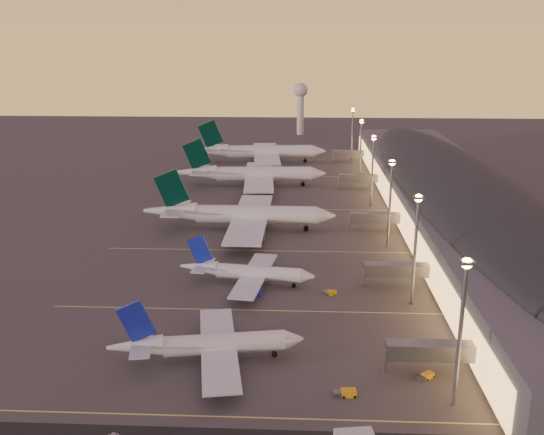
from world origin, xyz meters
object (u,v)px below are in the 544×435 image
Objects in this scene: baggage_tug_c at (330,293)px; baggage_tug_b at (426,376)px; airliner_wide_near at (239,215)px; airliner_narrow_north at (247,272)px; airliner_wide_mid at (250,174)px; airliner_narrow_south at (207,345)px; radar_tower at (301,100)px; baggage_tug_a at (346,393)px; airliner_wide_far at (258,152)px.

baggage_tug_b is at bearing -53.74° from baggage_tug_c.
baggage_tug_b is (41.88, -86.44, -4.59)m from airliner_wide_near.
airliner_wide_mid is (-7.58, 104.53, 2.03)m from airliner_narrow_north.
airliner_narrow_north is at bearing 74.03° from airliner_narrow_south.
airliner_wide_near is at bearing 105.80° from airliner_narrow_north.
airliner_narrow_north reaches higher than baggage_tug_b.
radar_tower is (12.57, 249.99, 18.74)m from airliner_narrow_north.
baggage_tug_c is (27.83, -109.87, -4.72)m from airliner_wide_mid.
airliner_wide_near is at bearing 101.33° from baggage_tug_a.
airliner_narrow_north is 9.82× the size of baggage_tug_c.
airliner_narrow_north is at bearing -92.88° from radar_tower.
baggage_tug_a is (8.41, -298.09, -21.34)m from radar_tower.
airliner_narrow_south is 1.08× the size of airliner_narrow_north.
airliner_narrow_south is 0.55× the size of airliner_wide_far.
radar_tower is at bearing 85.36° from airliner_wide_near.
baggage_tug_b is at bearing -63.58° from airliner_wide_near.
airliner_wide_far is 201.33m from baggage_tug_b.
airliner_wide_far is at bearing -102.01° from radar_tower.
radar_tower is 293.64m from baggage_tug_b.
airliner_narrow_south is 40.12m from baggage_tug_b.
airliner_wide_near is 60.06m from airliner_wide_mid.
baggage_tug_a is (27.17, -92.59, -4.50)m from airliner_wide_near.
baggage_tug_c is at bearing -79.27° from airliner_wide_mid.
airliner_narrow_south is 142.20m from airliner_wide_mid.
airliner_wide_near is at bearing 81.71° from airliner_narrow_south.
baggage_tug_b is 0.97× the size of baggage_tug_c.
airliner_narrow_south is 10.58× the size of baggage_tug_c.
airliner_wide_mid reaches higher than baggage_tug_b.
airliner_narrow_south is 288.69m from radar_tower.
baggage_tug_c is (20.25, -5.34, -2.69)m from airliner_narrow_north.
airliner_wide_mid is (-3.48, 142.15, 1.78)m from airliner_narrow_south.
airliner_wide_near is 110.11m from airliner_wide_far.
baggage_tug_c is (27.99, -159.93, -5.04)m from airliner_wide_far.
baggage_tug_b is (14.70, 6.15, -0.09)m from baggage_tug_a.
radar_tower is at bearing 105.12° from baggage_tug_c.
baggage_tug_b is at bearing 17.68° from baggage_tug_a.
airliner_narrow_south is at bearing 152.28° from baggage_tug_a.
airliner_wide_far is 98.91m from radar_tower.
baggage_tug_a is (25.08, -10.48, -2.85)m from airliner_narrow_south.
airliner_wide_far reaches higher than baggage_tug_a.
radar_tower reaches higher than airliner_narrow_south.
radar_tower reaches higher than baggage_tug_a.
airliner_wide_far reaches higher than airliner_narrow_south.
airliner_narrow_north is 0.54× the size of airliner_wide_mid.
airliner_wide_far is at bearing 86.68° from airliner_wide_mid.
airliner_narrow_north is at bearing -91.93° from airliner_wide_far.
airliner_wide_far reaches higher than baggage_tug_c.
airliner_narrow_south is at bearing -93.32° from radar_tower.
airliner_wide_mid reaches higher than baggage_tug_c.
baggage_tug_a is 1.20× the size of baggage_tug_b.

